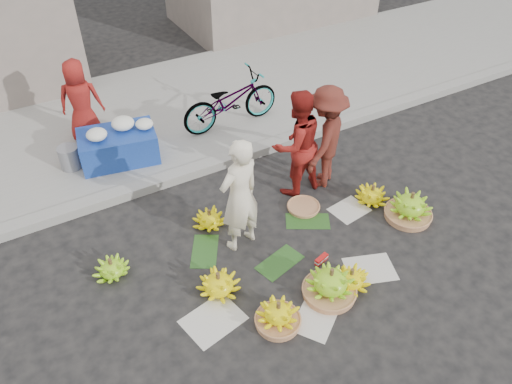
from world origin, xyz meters
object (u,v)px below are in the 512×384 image
banana_bunch_4 (410,207)px  bicycle (230,101)px  banana_bunch_0 (218,283)px  vendor_cream (240,196)px  flower_table (119,144)px

banana_bunch_4 → bicycle: bicycle is taller
banana_bunch_4 → banana_bunch_0: bearing=177.6°
banana_bunch_0 → bicycle: 3.89m
vendor_cream → flower_table: bearing=-85.2°
banana_bunch_4 → flower_table: (-3.32, 3.42, 0.21)m
flower_table → bicycle: 2.14m
banana_bunch_0 → flower_table: size_ratio=0.51×
vendor_cream → bicycle: bearing=-128.2°
flower_table → bicycle: bearing=12.0°
vendor_cream → bicycle: (1.26, 2.72, -0.25)m
vendor_cream → flower_table: (-0.87, 2.66, -0.45)m
banana_bunch_4 → vendor_cream: (-2.44, 0.76, 0.66)m
flower_table → banana_bunch_4: bearing=-35.6°
banana_bunch_4 → flower_table: size_ratio=0.51×
banana_bunch_4 → bicycle: bearing=108.8°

